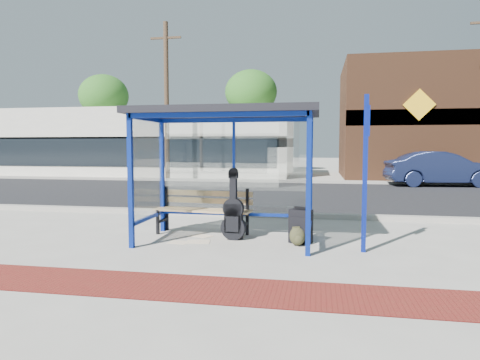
% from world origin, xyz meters
% --- Properties ---
extents(ground, '(120.00, 120.00, 0.00)m').
position_xyz_m(ground, '(0.00, 0.00, 0.00)').
color(ground, '#B2ADA0').
rests_on(ground, ground).
extents(brick_paver_strip, '(60.00, 1.00, 0.01)m').
position_xyz_m(brick_paver_strip, '(0.00, -2.60, 0.01)').
color(brick_paver_strip, maroon).
rests_on(brick_paver_strip, ground).
extents(curb_near, '(60.00, 0.25, 0.12)m').
position_xyz_m(curb_near, '(0.00, 2.90, 0.06)').
color(curb_near, gray).
rests_on(curb_near, ground).
extents(street_asphalt, '(60.00, 10.00, 0.00)m').
position_xyz_m(street_asphalt, '(0.00, 8.00, 0.00)').
color(street_asphalt, black).
rests_on(street_asphalt, ground).
extents(curb_far, '(60.00, 0.25, 0.12)m').
position_xyz_m(curb_far, '(0.00, 13.10, 0.06)').
color(curb_far, gray).
rests_on(curb_far, ground).
extents(far_sidewalk, '(60.00, 4.00, 0.01)m').
position_xyz_m(far_sidewalk, '(0.00, 15.00, 0.00)').
color(far_sidewalk, '#B2ADA0').
rests_on(far_sidewalk, ground).
extents(bus_shelter, '(3.30, 1.80, 2.42)m').
position_xyz_m(bus_shelter, '(0.00, 0.07, 2.07)').
color(bus_shelter, '#0D2896').
rests_on(bus_shelter, ground).
extents(storefront_white, '(18.00, 6.04, 4.00)m').
position_xyz_m(storefront_white, '(-9.00, 17.99, 2.00)').
color(storefront_white, silver).
rests_on(storefront_white, ground).
extents(storefront_brown, '(10.00, 7.08, 6.40)m').
position_xyz_m(storefront_brown, '(8.00, 18.49, 3.20)').
color(storefront_brown, '#59331E').
rests_on(storefront_brown, ground).
extents(tree_left, '(3.60, 3.60, 7.03)m').
position_xyz_m(tree_left, '(-14.00, 22.00, 5.45)').
color(tree_left, '#4C3826').
rests_on(tree_left, ground).
extents(tree_mid, '(3.60, 3.60, 7.03)m').
position_xyz_m(tree_mid, '(-3.00, 22.00, 5.45)').
color(tree_mid, '#4C3826').
rests_on(tree_mid, ground).
extents(utility_pole_west, '(1.60, 0.24, 8.00)m').
position_xyz_m(utility_pole_west, '(-6.00, 13.40, 4.11)').
color(utility_pole_west, '#4C3826').
rests_on(utility_pole_west, ground).
extents(bench, '(1.99, 0.66, 0.92)m').
position_xyz_m(bench, '(-0.59, 0.62, 0.52)').
color(bench, black).
rests_on(bench, ground).
extents(guitar_bag, '(0.47, 0.18, 1.27)m').
position_xyz_m(guitar_bag, '(0.10, 0.19, 0.46)').
color(guitar_bag, black).
rests_on(guitar_bag, ground).
extents(suitcase, '(0.44, 0.36, 0.67)m').
position_xyz_m(suitcase, '(1.35, 0.14, 0.31)').
color(suitcase, black).
rests_on(suitcase, ground).
extents(backpack, '(0.33, 0.31, 0.33)m').
position_xyz_m(backpack, '(1.30, -0.07, 0.16)').
color(backpack, '#31301B').
rests_on(backpack, ground).
extents(sign_post, '(0.12, 0.32, 2.58)m').
position_xyz_m(sign_post, '(2.41, -0.33, 1.45)').
color(sign_post, navy).
rests_on(sign_post, ground).
extents(newspaper_a, '(0.37, 0.30, 0.01)m').
position_xyz_m(newspaper_a, '(-0.84, -0.22, 0.00)').
color(newspaper_a, white).
rests_on(newspaper_a, ground).
extents(newspaper_b, '(0.48, 0.41, 0.01)m').
position_xyz_m(newspaper_b, '(-0.50, -0.11, 0.00)').
color(newspaper_b, white).
rests_on(newspaper_b, ground).
extents(newspaper_c, '(0.45, 0.41, 0.01)m').
position_xyz_m(newspaper_c, '(-0.56, 0.40, 0.00)').
color(newspaper_c, white).
rests_on(newspaper_c, ground).
extents(parked_car, '(4.79, 2.09, 1.53)m').
position_xyz_m(parked_car, '(6.98, 12.55, 0.76)').
color(parked_car, '#161E40').
rests_on(parked_car, ground).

